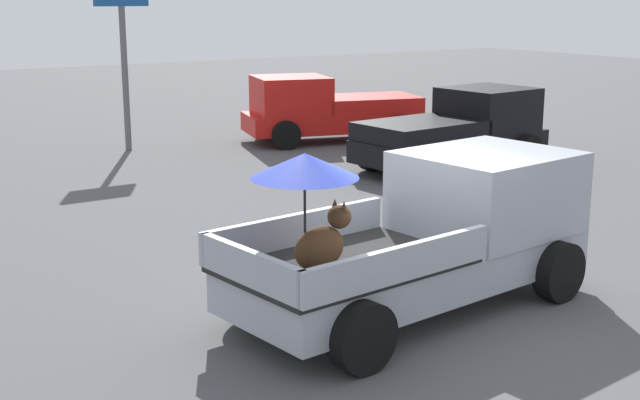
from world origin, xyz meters
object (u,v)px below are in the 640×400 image
pickup_truck_main (435,232)px  pickup_truck_far (458,131)px  pickup_truck_red (326,109)px  motel_sign (122,23)px

pickup_truck_main → pickup_truck_far: size_ratio=1.06×
pickup_truck_main → pickup_truck_red: 12.86m
pickup_truck_main → pickup_truck_red: pickup_truck_main is taller
pickup_truck_far → pickup_truck_main: bearing=-138.6°
pickup_truck_main → motel_sign: 13.26m
pickup_truck_red → pickup_truck_main: bearing=78.6°
pickup_truck_red → pickup_truck_far: size_ratio=1.03×
pickup_truck_red → pickup_truck_far: bearing=111.8°
pickup_truck_far → pickup_truck_red: bearing=91.2°
pickup_truck_far → motel_sign: 8.81m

